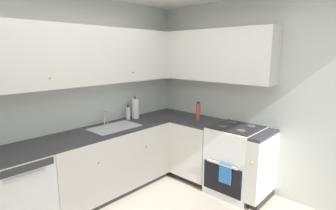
{
  "coord_description": "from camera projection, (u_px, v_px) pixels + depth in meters",
  "views": [
    {
      "loc": [
        -1.53,
        -1.5,
        1.89
      ],
      "look_at": [
        0.96,
        0.8,
        1.22
      ],
      "focal_mm": 28.24,
      "sensor_mm": 36.0,
      "label": 1
    }
  ],
  "objects": [
    {
      "name": "paper_towel_roll",
      "position": [
        135.0,
        109.0,
        3.99
      ],
      "size": [
        0.11,
        0.11,
        0.35
      ],
      "color": "white",
      "rests_on": "countertop_back"
    },
    {
      "name": "countertop_right",
      "position": [
        209.0,
        123.0,
        3.79
      ],
      "size": [
        0.6,
        1.39,
        0.03
      ],
      "color": "#2D2D33",
      "rests_on": "lower_cabinets_right"
    },
    {
      "name": "sink",
      "position": [
        115.0,
        130.0,
        3.52
      ],
      "size": [
        0.64,
        0.4,
        0.1
      ],
      "color": "#B7B7BC",
      "rests_on": "countertop_back"
    },
    {
      "name": "soap_bottle",
      "position": [
        128.0,
        113.0,
        3.93
      ],
      "size": [
        0.06,
        0.06,
        0.22
      ],
      "color": "silver",
      "rests_on": "countertop_back"
    },
    {
      "name": "faucet",
      "position": [
        105.0,
        116.0,
        3.63
      ],
      "size": [
        0.07,
        0.16,
        0.21
      ],
      "color": "silver",
      "rests_on": "countertop_back"
    },
    {
      "name": "oven_range",
      "position": [
        235.0,
        159.0,
        3.6
      ],
      "size": [
        0.68,
        0.62,
        1.07
      ],
      "color": "white",
      "rests_on": "ground_plane"
    },
    {
      "name": "oil_bottle",
      "position": [
        198.0,
        111.0,
        3.89
      ],
      "size": [
        0.06,
        0.06,
        0.27
      ],
      "color": "#BF4C3F",
      "rests_on": "countertop_right"
    },
    {
      "name": "lower_cabinets_back",
      "position": [
        110.0,
        162.0,
        3.58
      ],
      "size": [
        1.71,
        0.62,
        0.88
      ],
      "color": "silver",
      "rests_on": "ground_plane"
    },
    {
      "name": "wall_back",
      "position": [
        65.0,
        100.0,
        3.33
      ],
      "size": [
        3.83,
        0.05,
        2.6
      ],
      "primitive_type": "cube",
      "color": "silver",
      "rests_on": "ground_plane"
    },
    {
      "name": "lower_cabinets_right",
      "position": [
        208.0,
        153.0,
        3.88
      ],
      "size": [
        0.62,
        1.39,
        0.88
      ],
      "color": "silver",
      "rests_on": "ground_plane"
    },
    {
      "name": "countertop_back",
      "position": [
        109.0,
        129.0,
        3.49
      ],
      "size": [
        2.91,
        0.6,
        0.03
      ],
      "primitive_type": "cube",
      "color": "#2D2D33",
      "rests_on": "lower_cabinets_back"
    },
    {
      "name": "wall_right",
      "position": [
        258.0,
        97.0,
        3.58
      ],
      "size": [
        0.05,
        3.4,
        2.6
      ],
      "primitive_type": "cube",
      "color": "silver",
      "rests_on": "ground_plane"
    },
    {
      "name": "upper_cabinets_right",
      "position": [
        209.0,
        55.0,
        3.79
      ],
      "size": [
        0.32,
        1.93,
        0.71
      ],
      "color": "silver"
    },
    {
      "name": "upper_cabinets_back",
      "position": [
        88.0,
        56.0,
        3.28
      ],
      "size": [
        2.59,
        0.34,
        0.71
      ],
      "color": "silver"
    },
    {
      "name": "dishwasher",
      "position": [
        17.0,
        195.0,
        2.74
      ],
      "size": [
        0.6,
        0.63,
        0.88
      ],
      "color": "white",
      "rests_on": "ground_plane"
    }
  ]
}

